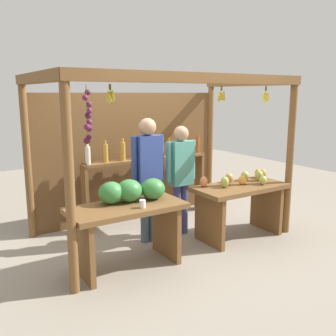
% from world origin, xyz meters
% --- Properties ---
extents(ground_plane, '(12.00, 12.00, 0.00)m').
position_xyz_m(ground_plane, '(0.00, 0.00, 0.00)').
color(ground_plane, gray).
rests_on(ground_plane, ground).
extents(market_stall, '(3.29, 1.90, 2.22)m').
position_xyz_m(market_stall, '(-0.01, 0.41, 1.30)').
color(market_stall, brown).
rests_on(market_stall, ground).
extents(fruit_counter_left, '(1.33, 0.65, 1.01)m').
position_xyz_m(fruit_counter_left, '(-0.82, -0.63, 0.67)').
color(fruit_counter_left, brown).
rests_on(fruit_counter_left, ground).
extents(fruit_counter_right, '(1.33, 0.64, 0.90)m').
position_xyz_m(fruit_counter_right, '(0.89, -0.66, 0.58)').
color(fruit_counter_right, brown).
rests_on(fruit_counter_right, ground).
extents(bottle_shelf_unit, '(2.11, 0.22, 1.35)m').
position_xyz_m(bottle_shelf_unit, '(0.15, 0.67, 0.82)').
color(bottle_shelf_unit, brown).
rests_on(bottle_shelf_unit, ground).
extents(vendor_man, '(0.48, 0.23, 1.68)m').
position_xyz_m(vendor_man, '(-0.28, -0.13, 1.01)').
color(vendor_man, '#495D6C').
rests_on(vendor_man, ground).
extents(vendor_woman, '(0.48, 0.21, 1.55)m').
position_xyz_m(vendor_woman, '(0.25, -0.13, 0.93)').
color(vendor_woman, navy).
rests_on(vendor_woman, ground).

